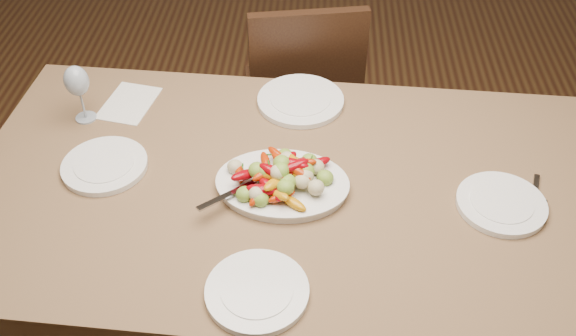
# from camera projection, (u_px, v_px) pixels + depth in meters

# --- Properties ---
(floor) EXTENTS (6.00, 6.00, 0.00)m
(floor) POSITION_uv_depth(u_px,v_px,m) (339.00, 314.00, 2.39)
(floor) COLOR #362010
(floor) RESTS_ON ground
(dining_table) EXTENTS (1.89, 1.13, 0.76)m
(dining_table) POSITION_uv_depth(u_px,v_px,m) (288.00, 269.00, 2.07)
(dining_table) COLOR brown
(dining_table) RESTS_ON ground
(chair_far) EXTENTS (0.49, 0.49, 0.95)m
(chair_far) POSITION_uv_depth(u_px,v_px,m) (300.00, 94.00, 2.62)
(chair_far) COLOR black
(chair_far) RESTS_ON ground
(serving_platter) EXTENTS (0.37, 0.29, 0.02)m
(serving_platter) POSITION_uv_depth(u_px,v_px,m) (282.00, 186.00, 1.79)
(serving_platter) COLOR white
(serving_platter) RESTS_ON dining_table
(roasted_vegetables) EXTENTS (0.31, 0.22, 0.09)m
(roasted_vegetables) POSITION_uv_depth(u_px,v_px,m) (282.00, 171.00, 1.76)
(roasted_vegetables) COLOR #780208
(roasted_vegetables) RESTS_ON serving_platter
(serving_spoon) EXTENTS (0.24, 0.24, 0.03)m
(serving_spoon) POSITION_uv_depth(u_px,v_px,m) (257.00, 184.00, 1.75)
(serving_spoon) COLOR #9EA0A8
(serving_spoon) RESTS_ON serving_platter
(plate_left) EXTENTS (0.25, 0.25, 0.02)m
(plate_left) POSITION_uv_depth(u_px,v_px,m) (105.00, 166.00, 1.86)
(plate_left) COLOR white
(plate_left) RESTS_ON dining_table
(plate_right) EXTENTS (0.24, 0.24, 0.02)m
(plate_right) POSITION_uv_depth(u_px,v_px,m) (501.00, 204.00, 1.75)
(plate_right) COLOR white
(plate_right) RESTS_ON dining_table
(plate_far) EXTENTS (0.28, 0.28, 0.02)m
(plate_far) POSITION_uv_depth(u_px,v_px,m) (301.00, 101.00, 2.10)
(plate_far) COLOR white
(plate_far) RESTS_ON dining_table
(plate_near) EXTENTS (0.25, 0.25, 0.02)m
(plate_near) POSITION_uv_depth(u_px,v_px,m) (257.00, 292.00, 1.53)
(plate_near) COLOR white
(plate_near) RESTS_ON dining_table
(wine_glass) EXTENTS (0.08, 0.08, 0.20)m
(wine_glass) POSITION_uv_depth(u_px,v_px,m) (79.00, 92.00, 1.97)
(wine_glass) COLOR #8C99A5
(wine_glass) RESTS_ON dining_table
(menu_card) EXTENTS (0.19, 0.24, 0.00)m
(menu_card) POSITION_uv_depth(u_px,v_px,m) (129.00, 103.00, 2.10)
(menu_card) COLOR silver
(menu_card) RESTS_ON dining_table
(table_knife) EXTENTS (0.07, 0.20, 0.01)m
(table_knife) POSITION_uv_depth(u_px,v_px,m) (539.00, 201.00, 1.76)
(table_knife) COLOR #9EA0A8
(table_knife) RESTS_ON dining_table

